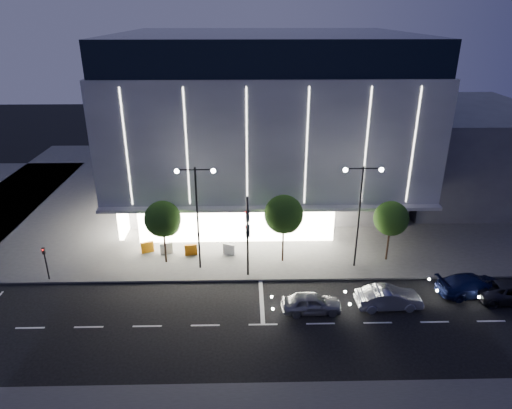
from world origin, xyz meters
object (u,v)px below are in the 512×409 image
object	(u,v)px
tree_mid	(284,216)
barrier_b	(166,248)
car_lead	(311,303)
barrier_d	(229,249)
tree_right	(391,220)
ped_signal_far	(45,260)
street_lamp_east	(360,202)
car_third	(472,285)
barrier_c	(191,250)
tree_left	(163,221)
traffic_mast	(248,229)
street_lamp_west	(197,204)
car_second	(389,298)
car_fourth	(511,292)
barrier_a	(147,247)

from	to	relation	value
tree_mid	barrier_b	world-z (taller)	tree_mid
car_lead	barrier_d	xyz separation A→B (m)	(-6.16, 8.29, -0.09)
tree_right	ped_signal_far	bearing A→B (deg)	-174.86
street_lamp_east	tree_right	distance (m)	3.81
street_lamp_east	car_third	bearing A→B (deg)	-27.14
street_lamp_east	barrier_c	world-z (taller)	street_lamp_east
tree_mid	car_third	world-z (taller)	tree_mid
tree_left	car_lead	size ratio (longest dim) A/B	1.32
street_lamp_east	barrier_b	distance (m)	17.25
traffic_mast	tree_mid	world-z (taller)	traffic_mast
street_lamp_west	tree_left	size ratio (longest dim) A/B	1.57
car_second	car_fourth	distance (m)	9.44
tree_mid	car_second	size ratio (longest dim) A/B	1.29
car_second	barrier_d	size ratio (longest dim) A/B	4.33
ped_signal_far	car_third	xyz separation A→B (m)	(33.07, -2.63, -1.10)
barrier_c	car_third	bearing A→B (deg)	-24.31
car_fourth	barrier_d	world-z (taller)	car_fourth
barrier_c	tree_right	bearing A→B (deg)	-12.21
street_lamp_east	car_second	distance (m)	7.77
tree_left	tree_right	size ratio (longest dim) A/B	1.04
barrier_a	barrier_b	distance (m)	1.71
ped_signal_far	barrier_c	distance (m)	11.67
tree_mid	barrier_c	bearing A→B (deg)	171.90
street_lamp_west	barrier_a	world-z (taller)	street_lamp_west
tree_right	car_lead	xyz separation A→B (m)	(-7.50, -7.10, -3.15)
street_lamp_east	barrier_b	bearing A→B (deg)	171.10
traffic_mast	ped_signal_far	bearing A→B (deg)	175.85
ped_signal_far	car_second	size ratio (longest dim) A/B	0.63
tree_right	car_fourth	bearing A→B (deg)	-38.40
car_fourth	tree_mid	bearing A→B (deg)	71.82
tree_right	car_fourth	world-z (taller)	tree_right
tree_right	car_third	distance (m)	7.85
street_lamp_west	ped_signal_far	world-z (taller)	street_lamp_west
tree_right	barrier_a	size ratio (longest dim) A/B	5.01
car_second	barrier_b	distance (m)	19.27
street_lamp_west	barrier_b	xyz separation A→B (m)	(-3.22, 2.54, -5.31)
tree_left	barrier_b	bearing A→B (deg)	99.10
traffic_mast	tree_left	distance (m)	7.95
tree_left	car_second	xyz separation A→B (m)	(17.18, -6.70, -3.25)
traffic_mast	car_third	size ratio (longest dim) A/B	1.31
street_lamp_west	barrier_a	size ratio (longest dim) A/B	8.18
tree_mid	car_lead	xyz separation A→B (m)	(1.50, -7.10, -3.60)
barrier_c	barrier_d	size ratio (longest dim) A/B	1.00
car_fourth	barrier_d	xyz separation A→B (m)	(-21.27, 7.22, -0.08)
barrier_d	barrier_a	bearing A→B (deg)	-160.89
tree_left	ped_signal_far	bearing A→B (deg)	-164.39
tree_left	car_lead	bearing A→B (deg)	-31.69
car_lead	barrier_a	distance (m)	16.08
car_third	tree_mid	bearing A→B (deg)	62.07
car_third	barrier_a	size ratio (longest dim) A/B	4.91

